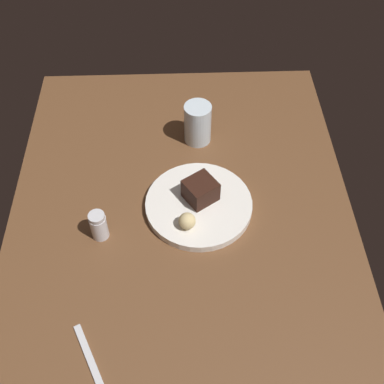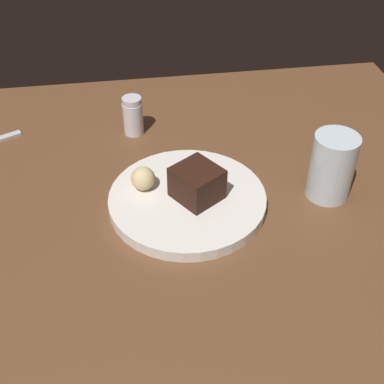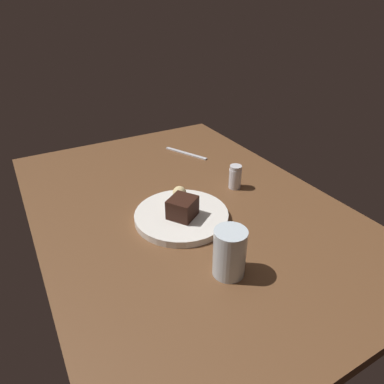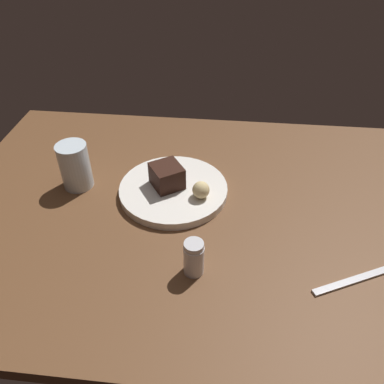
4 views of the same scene
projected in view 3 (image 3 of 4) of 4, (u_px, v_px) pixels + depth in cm
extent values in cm
cube|color=brown|center=(184.00, 208.00, 103.63)|extent=(120.00, 84.00, 3.00)
cylinder|color=white|center=(181.00, 216.00, 95.75)|extent=(26.17, 26.17, 2.00)
cube|color=black|center=(182.00, 208.00, 92.51)|extent=(9.49, 9.59, 5.54)
sphere|color=#DBC184|center=(179.00, 193.00, 100.74)|extent=(4.04, 4.04, 4.04)
cylinder|color=silver|center=(235.00, 178.00, 110.06)|extent=(3.98, 3.98, 6.60)
cylinder|color=silver|center=(236.00, 167.00, 108.09)|extent=(3.79, 3.79, 1.20)
cylinder|color=silver|center=(230.00, 253.00, 74.96)|extent=(7.35, 7.35, 11.58)
cube|color=silver|center=(186.00, 153.00, 134.60)|extent=(17.72, 9.51, 0.50)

